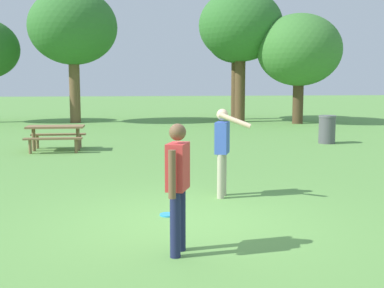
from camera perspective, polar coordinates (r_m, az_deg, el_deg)
The scene contains 10 objects.
ground_plane at distance 7.76m, azimuth -0.61°, elevation -8.91°, with size 120.00×120.00×0.00m, color #609947.
person_thrower at distance 6.20m, azimuth -1.63°, elevation -4.10°, with size 0.34×0.58×1.64m.
person_catcher at distance 9.26m, azimuth 3.52°, elevation -0.20°, with size 0.62×0.77×1.64m.
frisbee at distance 8.16m, azimuth -2.77°, elevation -8.02°, with size 0.26×0.26×0.03m, color #2D9EDB.
picnic_table_near at distance 15.93m, azimuth -15.21°, elevation 1.27°, with size 1.71×1.43×0.77m.
trash_can_further_along at distance 17.78m, azimuth 15.08°, elevation 1.62°, with size 0.59×0.59×0.96m.
tree_broad_center at distance 26.26m, azimuth -13.37°, elevation 12.72°, with size 4.39×4.39×6.64m.
tree_far_right at distance 26.20m, azimuth 5.55°, elevation 13.14°, with size 4.26×4.26×6.70m.
tree_slender_mid at distance 27.87m, azimuth 5.04°, elevation 11.79°, with size 3.22×3.22×5.81m.
tree_back_left at distance 25.51m, azimuth 12.08°, elevation 10.34°, with size 4.13×4.13×5.37m.
Camera 1 is at (-0.86, -7.41, 2.17)m, focal length 46.99 mm.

